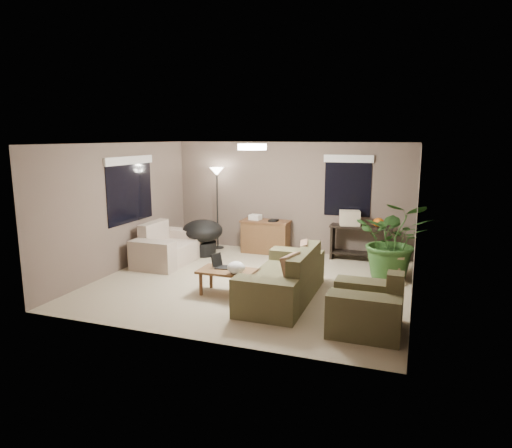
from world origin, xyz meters
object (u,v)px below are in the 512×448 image
(loveseat, at_px, (167,249))
(armchair, at_px, (367,309))
(console_table, at_px, (361,240))
(desk, at_px, (266,236))
(cat_scratching_post, at_px, (397,272))
(papasan_chair, at_px, (203,234))
(houseplant, at_px, (393,248))
(floor_lamp, at_px, (217,181))
(main_sofa, at_px, (285,281))
(coffee_table, at_px, (229,274))

(loveseat, relative_size, armchair, 1.60)
(console_table, bearing_deg, desk, -178.15)
(console_table, xyz_separation_m, cat_scratching_post, (0.83, -1.37, -0.22))
(papasan_chair, bearing_deg, console_table, 12.06)
(loveseat, relative_size, cat_scratching_post, 3.20)
(cat_scratching_post, bearing_deg, loveseat, -177.63)
(loveseat, distance_m, houseplant, 4.56)
(console_table, relative_size, floor_lamp, 0.68)
(main_sofa, distance_m, coffee_table, 0.96)
(armchair, height_order, papasan_chair, armchair)
(main_sofa, bearing_deg, cat_scratching_post, 40.87)
(floor_lamp, height_order, cat_scratching_post, floor_lamp)
(cat_scratching_post, bearing_deg, papasan_chair, 171.29)
(main_sofa, xyz_separation_m, houseplant, (1.59, 1.74, 0.28))
(houseplant, bearing_deg, floor_lamp, 165.23)
(floor_lamp, bearing_deg, main_sofa, -48.70)
(loveseat, distance_m, coffee_table, 2.42)
(coffee_table, xyz_separation_m, houseplant, (2.54, 1.84, 0.22))
(floor_lamp, bearing_deg, cat_scratching_post, -17.89)
(papasan_chair, xyz_separation_m, floor_lamp, (0.05, 0.70, 1.13))
(main_sofa, bearing_deg, desk, 114.36)
(coffee_table, xyz_separation_m, papasan_chair, (-1.57, 2.21, 0.11))
(floor_lamp, bearing_deg, papasan_chair, -94.45)
(papasan_chair, height_order, houseplant, houseplant)
(coffee_table, distance_m, floor_lamp, 3.51)
(houseplant, bearing_deg, cat_scratching_post, -68.53)
(loveseat, bearing_deg, console_table, 22.29)
(loveseat, xyz_separation_m, coffee_table, (1.99, -1.38, 0.06))
(houseplant, bearing_deg, armchair, -94.14)
(floor_lamp, distance_m, houseplant, 4.31)
(loveseat, height_order, papasan_chair, loveseat)
(console_table, height_order, papasan_chair, papasan_chair)
(loveseat, relative_size, desk, 1.45)
(main_sofa, bearing_deg, papasan_chair, 140.07)
(armchair, bearing_deg, coffee_table, 163.33)
(console_table, bearing_deg, houseplant, -56.74)
(desk, xyz_separation_m, cat_scratching_post, (2.95, -1.30, -0.16))
(papasan_chair, distance_m, houseplant, 4.12)
(cat_scratching_post, bearing_deg, floor_lamp, 162.11)
(floor_lamp, bearing_deg, desk, -1.97)
(houseplant, bearing_deg, main_sofa, -132.34)
(loveseat, height_order, desk, loveseat)
(main_sofa, relative_size, coffee_table, 2.20)
(loveseat, height_order, coffee_table, loveseat)
(main_sofa, xyz_separation_m, console_table, (0.87, 2.83, 0.14))
(armchair, distance_m, papasan_chair, 4.89)
(loveseat, height_order, floor_lamp, floor_lamp)
(armchair, xyz_separation_m, floor_lamp, (-3.87, 3.62, 1.30))
(loveseat, bearing_deg, armchair, -25.61)
(loveseat, height_order, armchair, same)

